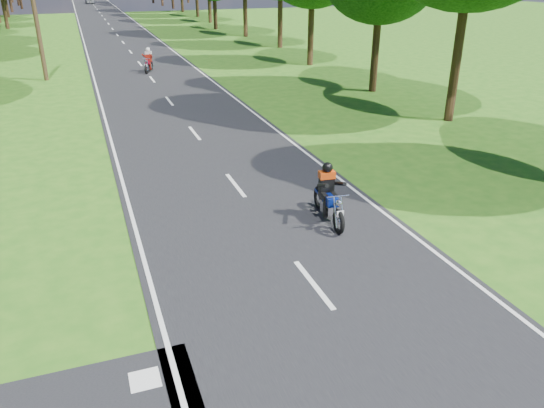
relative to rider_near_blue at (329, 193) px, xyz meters
name	(u,v)px	position (x,y,z in m)	size (l,w,h in m)	color
ground	(358,341)	(-1.65, -4.77, -0.81)	(160.00, 160.00, 0.00)	#285D15
main_road	(117,35)	(-1.65, 45.23, -0.80)	(7.00, 140.00, 0.02)	black
road_markings	(118,37)	(-1.78, 43.36, -0.78)	(7.40, 140.00, 0.01)	silver
telegraph_pole	(34,8)	(-7.65, 23.23, 3.26)	(1.20, 0.26, 8.00)	#382616
rider_near_blue	(329,193)	(0.00, 0.00, 0.00)	(0.63, 1.89, 1.57)	navy
rider_far_red	(148,60)	(-1.46, 23.87, -0.03)	(0.60, 1.81, 1.51)	maroon
distant_car	(90,0)	(-2.08, 96.68, -0.15)	(1.51, 3.74, 1.28)	#B1B5B9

